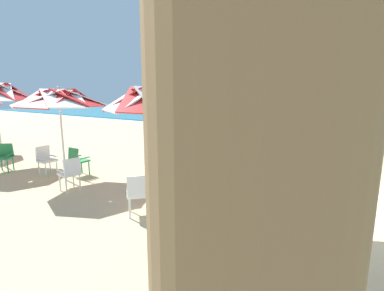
{
  "coord_description": "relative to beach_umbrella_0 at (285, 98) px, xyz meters",
  "views": [
    {
      "loc": [
        0.31,
        -6.97,
        2.51
      ],
      "look_at": [
        -3.89,
        -0.35,
        1.0
      ],
      "focal_mm": 26.91,
      "sensor_mm": 36.0,
      "label": 1
    }
  ],
  "objects": [
    {
      "name": "cooler_box",
      "position": [
        -0.25,
        1.35,
        -2.19
      ],
      "size": [
        0.5,
        0.34,
        0.4
      ],
      "color": "red",
      "rests_on": "ground"
    },
    {
      "name": "plastic_chair_3",
      "position": [
        -2.58,
        -0.84,
        -1.89
      ],
      "size": [
        0.63,
        0.63,
        0.87
      ],
      "color": "white",
      "rests_on": "ground"
    },
    {
      "name": "plastic_chair_1",
      "position": [
        -0.37,
        0.45,
        -1.89
      ],
      "size": [
        0.49,
        0.47,
        0.87
      ],
      "color": "white",
      "rests_on": "ground"
    },
    {
      "name": "plastic_chair_4",
      "position": [
        -6.92,
        -0.16,
        -1.89
      ],
      "size": [
        0.47,
        0.44,
        0.87
      ],
      "color": "white",
      "rests_on": "ground"
    },
    {
      "name": "plastic_chair_6",
      "position": [
        -6.01,
        0.27,
        -1.89
      ],
      "size": [
        0.45,
        0.47,
        0.87
      ],
      "color": "#2D8C4C",
      "rests_on": "ground"
    },
    {
      "name": "beach_umbrella_0",
      "position": [
        0.0,
        0.0,
        0.0
      ],
      "size": [
        2.3,
        2.3,
        2.75
      ],
      "color": "silver",
      "rests_on": "ground"
    },
    {
      "name": "beach_umbrella_2",
      "position": [
        -5.94,
        -0.2,
        -0.1
      ],
      "size": [
        2.43,
        2.43,
        2.62
      ],
      "color": "silver",
      "rests_on": "ground"
    },
    {
      "name": "surf_foam",
      "position": [
        0.96,
        12.48,
        -2.38
      ],
      "size": [
        80.0,
        0.7,
        0.01
      ],
      "primitive_type": "cube",
      "color": "white",
      "rests_on": "ground"
    },
    {
      "name": "beach_umbrella_1",
      "position": [
        -3.01,
        0.1,
        -0.1
      ],
      "size": [
        2.09,
        2.09,
        2.69
      ],
      "color": "silver",
      "rests_on": "ground"
    },
    {
      "name": "plastic_chair_7",
      "position": [
        -8.37,
        -0.64,
        -1.89
      ],
      "size": [
        0.63,
        0.63,
        0.87
      ],
      "color": "#2D8C4C",
      "rests_on": "ground"
    },
    {
      "name": "ground_plane",
      "position": [
        0.96,
        2.08,
        -2.39
      ],
      "size": [
        80.0,
        80.0,
        0.0
      ],
      "primitive_type": "plane",
      "color": "#D3B784"
    },
    {
      "name": "sun_lounger_2",
      "position": [
        -2.73,
        2.41,
        -2.11
      ],
      "size": [
        0.79,
        2.19,
        0.62
      ],
      "color": "white",
      "rests_on": "ground"
    },
    {
      "name": "sea",
      "position": [
        0.96,
        30.78,
        -2.34
      ],
      "size": [
        80.0,
        36.0,
        0.1
      ],
      "primitive_type": "cube",
      "color": "teal",
      "rests_on": "ground"
    },
    {
      "name": "plastic_chair_5",
      "position": [
        -5.01,
        -0.67,
        -1.89
      ],
      "size": [
        0.53,
        0.51,
        0.87
      ],
      "color": "white",
      "rests_on": "ground"
    },
    {
      "name": "plastic_chair_2",
      "position": [
        -2.33,
        0.47,
        -1.89
      ],
      "size": [
        0.51,
        0.53,
        0.87
      ],
      "color": "blue",
      "rests_on": "ground"
    },
    {
      "name": "sun_lounger_1",
      "position": [
        0.48,
        2.31,
        -2.11
      ],
      "size": [
        0.9,
        2.21,
        0.62
      ],
      "color": "white",
      "rests_on": "ground"
    },
    {
      "name": "plastic_chair_0",
      "position": [
        0.76,
        0.05,
        -1.89
      ],
      "size": [
        0.54,
        0.57,
        0.87
      ],
      "color": "white",
      "rests_on": "ground"
    }
  ]
}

